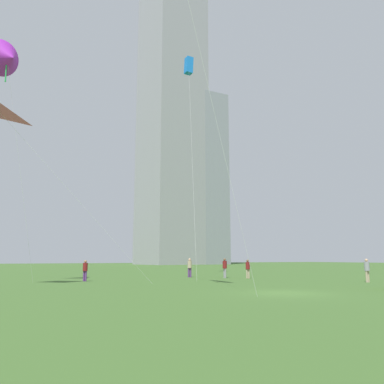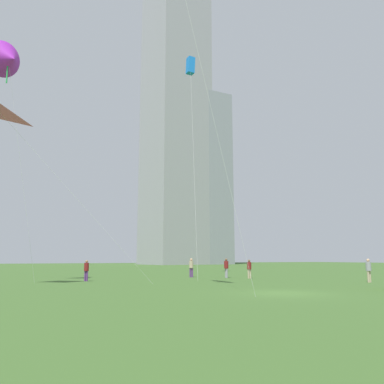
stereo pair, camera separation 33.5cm
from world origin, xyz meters
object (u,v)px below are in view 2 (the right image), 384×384
at_px(person_standing_0, 86,269).
at_px(person_standing_1, 369,269).
at_px(distant_highrise_0, 176,109).
at_px(distant_highrise_1, 196,178).
at_px(kite_flying_3, 0,111).
at_px(person_standing_4, 249,268).
at_px(kite_flying_0, 8,59).
at_px(kite_flying_1, 190,66).
at_px(person_standing_2, 226,267).
at_px(person_standing_3, 191,266).

height_order(person_standing_0, person_standing_1, person_standing_1).
bearing_deg(distant_highrise_0, person_standing_1, -112.81).
xyz_separation_m(person_standing_1, distant_highrise_1, (32.94, 91.21, 27.05)).
xyz_separation_m(person_standing_0, kite_flying_3, (-7.29, -4.89, 10.56)).
xyz_separation_m(person_standing_4, distant_highrise_1, (37.62, 81.92, 27.10)).
relative_size(kite_flying_0, distant_highrise_1, 0.33).
bearing_deg(distant_highrise_1, kite_flying_1, -118.05).
relative_size(kite_flying_1, kite_flying_3, 2.02).
bearing_deg(kite_flying_1, kite_flying_0, -157.82).
bearing_deg(distant_highrise_0, person_standing_0, -126.63).
bearing_deg(person_standing_2, kite_flying_3, 102.33).
height_order(person_standing_3, distant_highrise_1, distant_highrise_1).
bearing_deg(person_standing_0, kite_flying_3, 78.00).
xyz_separation_m(person_standing_2, distant_highrise_0, (31.05, 79.38, 49.58)).
relative_size(person_standing_2, person_standing_3, 0.99).
relative_size(kite_flying_3, distant_highrise_1, 0.22).
bearing_deg(distant_highrise_1, person_standing_1, -109.65).
relative_size(person_standing_2, distant_highrise_1, 0.03).
bearing_deg(person_standing_3, kite_flying_1, -88.53).
xyz_separation_m(person_standing_3, distant_highrise_0, (33.40, 76.61, 49.58)).
relative_size(kite_flying_3, distant_highrise_0, 0.12).
height_order(person_standing_2, person_standing_4, person_standing_2).
bearing_deg(kite_flying_3, person_standing_0, 33.88).
relative_size(person_standing_1, person_standing_4, 1.05).
xyz_separation_m(person_standing_2, person_standing_3, (-2.35, 2.78, 0.01)).
bearing_deg(person_standing_4, person_standing_3, -29.76).
relative_size(person_standing_3, person_standing_4, 1.07).
height_order(person_standing_4, distant_highrise_1, distant_highrise_1).
xyz_separation_m(person_standing_3, kite_flying_1, (1.68, 3.52, 23.38)).
relative_size(kite_flying_1, distant_highrise_1, 0.45).
bearing_deg(kite_flying_0, person_standing_2, 4.70).
distance_m(distant_highrise_0, distant_highrise_1, 23.91).
relative_size(person_standing_0, distant_highrise_1, 0.03).
bearing_deg(distant_highrise_1, person_standing_0, -123.03).
height_order(person_standing_2, kite_flying_0, kite_flying_0).
bearing_deg(kite_flying_1, person_standing_2, -83.95).
distance_m(person_standing_2, person_standing_3, 3.64).
bearing_deg(person_standing_1, kite_flying_1, -69.50).
bearing_deg(person_standing_2, kite_flying_0, 94.90).
bearing_deg(person_standing_0, person_standing_1, -167.12).
relative_size(person_standing_0, person_standing_1, 0.94).
bearing_deg(distant_highrise_1, person_standing_3, -117.93).
distance_m(person_standing_0, kite_flying_1, 27.20).
height_order(person_standing_3, kite_flying_1, kite_flying_1).
xyz_separation_m(person_standing_0, person_standing_1, (19.19, -11.64, 0.06)).
height_order(kite_flying_0, kite_flying_3, kite_flying_0).
xyz_separation_m(person_standing_2, distant_highrise_1, (38.99, 80.07, 27.04)).
xyz_separation_m(person_standing_4, kite_flying_0, (-21.53, 0.19, 15.70)).
distance_m(person_standing_1, kite_flying_3, 29.28).
distance_m(person_standing_3, person_standing_4, 5.93).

